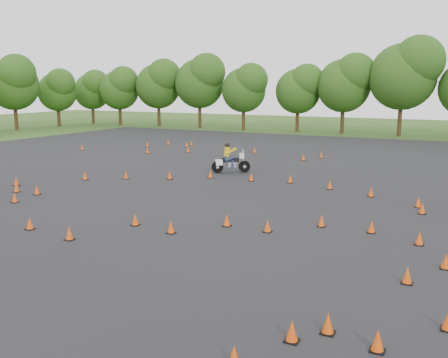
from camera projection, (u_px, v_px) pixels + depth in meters
ground at (177, 227)px, 19.10m from camera, size 140.00×140.00×0.00m
asphalt_pad at (242, 196)px, 24.37m from camera, size 62.00×62.00×0.00m
treeline at (402, 93)px, 47.74m from camera, size 86.58×32.44×10.97m
traffic_cones at (237, 193)px, 23.99m from camera, size 36.23×33.20×0.45m
rider_yellow at (231, 158)px, 30.85m from camera, size 2.42×1.96×1.86m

